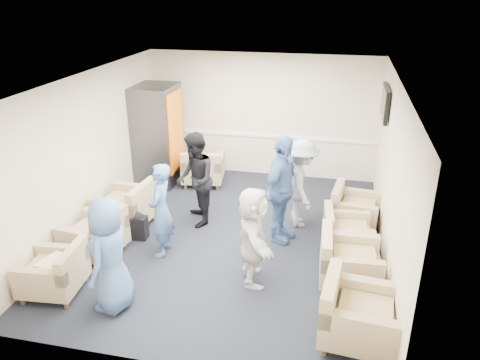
% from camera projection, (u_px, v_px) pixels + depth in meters
% --- Properties ---
extents(floor, '(6.00, 6.00, 0.00)m').
position_uv_depth(floor, '(231.00, 237.00, 8.07)').
color(floor, black).
rests_on(floor, ground).
extents(ceiling, '(6.00, 6.00, 0.00)m').
position_uv_depth(ceiling, '(230.00, 80.00, 7.01)').
color(ceiling, silver).
rests_on(ceiling, back_wall).
extents(back_wall, '(5.00, 0.02, 2.70)m').
position_uv_depth(back_wall, '(262.00, 116.00, 10.23)').
color(back_wall, beige).
rests_on(back_wall, floor).
extents(front_wall, '(5.00, 0.02, 2.70)m').
position_uv_depth(front_wall, '(163.00, 266.00, 4.84)').
color(front_wall, beige).
rests_on(front_wall, floor).
extents(left_wall, '(0.02, 6.00, 2.70)m').
position_uv_depth(left_wall, '(89.00, 153.00, 8.03)').
color(left_wall, beige).
rests_on(left_wall, floor).
extents(right_wall, '(0.02, 6.00, 2.70)m').
position_uv_depth(right_wall, '(392.00, 177.00, 7.05)').
color(right_wall, beige).
rests_on(right_wall, floor).
extents(chair_rail, '(4.98, 0.04, 0.06)m').
position_uv_depth(chair_rail, '(262.00, 136.00, 10.39)').
color(chair_rail, white).
rests_on(chair_rail, back_wall).
extents(tv, '(0.10, 1.00, 0.58)m').
position_uv_depth(tv, '(385.00, 103.00, 8.40)').
color(tv, black).
rests_on(tv, right_wall).
extents(armchair_left_near, '(0.84, 0.84, 0.62)m').
position_uv_depth(armchair_left_near, '(56.00, 274.00, 6.51)').
color(armchair_left_near, tan).
rests_on(armchair_left_near, floor).
extents(armchair_left_mid, '(0.93, 0.93, 0.66)m').
position_uv_depth(armchair_left_mid, '(97.00, 237.00, 7.40)').
color(armchair_left_mid, tan).
rests_on(armchair_left_mid, floor).
extents(armchair_left_far, '(0.97, 0.97, 0.71)m').
position_uv_depth(armchair_left_far, '(128.00, 208.00, 8.31)').
color(armchair_left_far, tan).
rests_on(armchair_left_far, floor).
extents(armchair_right_near, '(0.98, 0.98, 0.71)m').
position_uv_depth(armchair_right_near, '(355.00, 316.00, 5.61)').
color(armchair_right_near, tan).
rests_on(armchair_right_near, floor).
extents(armchair_right_midnear, '(0.89, 0.89, 0.68)m').
position_uv_depth(armchair_right_midnear, '(346.00, 263.00, 6.70)').
color(armchair_right_midnear, tan).
rests_on(armchair_right_midnear, floor).
extents(armchair_right_midfar, '(0.83, 0.83, 0.61)m').
position_uv_depth(armchair_right_midfar, '(344.00, 234.00, 7.55)').
color(armchair_right_midfar, tan).
rests_on(armchair_right_midfar, floor).
extents(armchair_right_far, '(0.89, 0.89, 0.64)m').
position_uv_depth(armchair_right_far, '(352.00, 210.00, 8.31)').
color(armchair_right_far, tan).
rests_on(armchair_right_far, floor).
extents(armchair_corner, '(0.96, 0.96, 0.68)m').
position_uv_depth(armchair_corner, '(203.00, 169.00, 10.04)').
color(armchair_corner, tan).
rests_on(armchair_corner, floor).
extents(vending_machine, '(0.86, 1.00, 2.11)m').
position_uv_depth(vending_machine, '(157.00, 135.00, 9.92)').
color(vending_machine, '#45444B').
rests_on(vending_machine, floor).
extents(backpack, '(0.29, 0.21, 0.49)m').
position_uv_depth(backpack, '(138.00, 225.00, 7.93)').
color(backpack, black).
rests_on(backpack, floor).
extents(pillow, '(0.40, 0.48, 0.12)m').
position_uv_depth(pillow, '(54.00, 264.00, 6.45)').
color(pillow, white).
rests_on(pillow, armchair_left_near).
extents(person_front_left, '(0.54, 0.80, 1.59)m').
position_uv_depth(person_front_left, '(110.00, 255.00, 6.05)').
color(person_front_left, '#42679F').
rests_on(person_front_left, floor).
extents(person_mid_left, '(0.41, 0.59, 1.54)m').
position_uv_depth(person_mid_left, '(161.00, 210.00, 7.30)').
color(person_mid_left, '#42679F').
rests_on(person_mid_left, floor).
extents(person_back_left, '(0.91, 1.01, 1.69)m').
position_uv_depth(person_back_left, '(195.00, 180.00, 8.21)').
color(person_back_left, black).
rests_on(person_back_left, floor).
extents(person_back_right, '(0.85, 1.15, 1.60)m').
position_uv_depth(person_back_right, '(301.00, 184.00, 8.19)').
color(person_back_right, beige).
rests_on(person_back_right, floor).
extents(person_mid_right, '(0.74, 1.17, 1.85)m').
position_uv_depth(person_mid_right, '(281.00, 190.00, 7.65)').
color(person_mid_right, '#42679F').
rests_on(person_mid_right, floor).
extents(person_front_right, '(0.80, 1.44, 1.48)m').
position_uv_depth(person_front_right, '(253.00, 236.00, 6.61)').
color(person_front_right, silver).
rests_on(person_front_right, floor).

